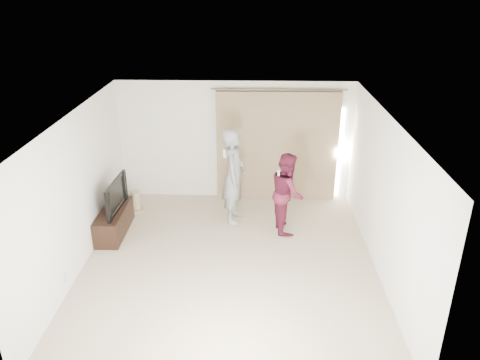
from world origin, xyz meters
The scene contains 10 objects.
floor centered at (0.00, 0.00, 0.00)m, with size 5.50×5.50×0.00m, color tan.
wall_back centered at (0.00, 2.75, 1.30)m, with size 5.00×0.04×2.60m, color white.
wall_left centered at (-2.50, 0.00, 1.30)m, with size 0.04×5.50×2.60m.
ceiling centered at (0.00, 0.00, 2.60)m, with size 5.00×5.50×0.01m, color silver.
curtain centered at (0.91, 2.68, 1.20)m, with size 2.80×0.11×2.46m.
tv_console centered at (-2.27, 1.01, 0.25)m, with size 0.44×1.28×0.49m, color black.
tv centered at (-2.27, 1.01, 0.80)m, with size 1.07×0.14×0.62m, color black.
scratching_post centered at (-2.07, 1.94, 0.18)m, with size 0.34×0.34×0.45m.
person_man centered at (0.02, 1.61, 0.97)m, with size 0.54×0.75×1.93m.
person_woman centered at (1.05, 1.26, 0.79)m, with size 0.69×0.84×1.58m.
Camera 1 is at (0.39, -6.81, 4.58)m, focal length 35.00 mm.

